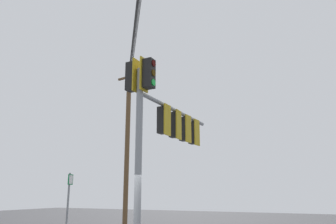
{
  "coord_description": "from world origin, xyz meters",
  "views": [
    {
      "loc": [
        -5.38,
        7.02,
        2.0
      ],
      "look_at": [
        -0.67,
        -2.81,
        4.73
      ],
      "focal_mm": 34.82,
      "sensor_mm": 36.0,
      "label": 1
    }
  ],
  "objects": [
    {
      "name": "signal_mast_assembly",
      "position": [
        -0.67,
        -2.44,
        4.29
      ],
      "size": [
        0.96,
        5.34,
        5.98
      ],
      "color": "gray",
      "rests_on": "ground"
    },
    {
      "name": "route_sign_primary",
      "position": [
        3.1,
        -2.36,
        1.62
      ],
      "size": [
        0.11,
        0.29,
        2.72
      ],
      "color": "slate",
      "rests_on": "ground"
    },
    {
      "name": "utility_pole_wooden",
      "position": [
        5.31,
        -9.57,
        5.17
      ],
      "size": [
        1.87,
        0.47,
        10.08
      ],
      "color": "brown",
      "rests_on": "ground"
    }
  ]
}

